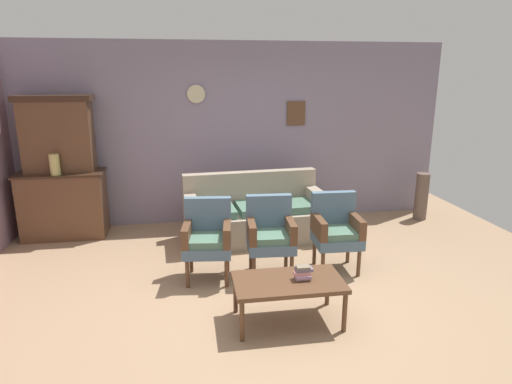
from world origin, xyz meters
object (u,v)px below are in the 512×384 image
side_cabinet (64,204)px  book_stack_on_table (303,273)px  floral_couch (255,216)px  armchair_by_doorway (336,228)px  floor_vase_by_wall (421,196)px  vase_on_cabinet (55,164)px  armchair_row_middle (208,236)px  armchair_near_cabinet (270,232)px  coffee_table (288,285)px

side_cabinet → book_stack_on_table: bearing=-44.6°
floral_couch → armchair_by_doorway: 1.37m
floor_vase_by_wall → vase_on_cabinet: bearing=-179.2°
side_cabinet → armchair_row_middle: (1.91, -1.64, 0.03)m
armchair_row_middle → armchair_near_cabinet: 0.71m
floral_couch → armchair_by_doorway: same height
armchair_by_doorway → floor_vase_by_wall: (1.94, 1.54, -0.13)m
side_cabinet → armchair_near_cabinet: side_cabinet is taller
floral_couch → armchair_row_middle: size_ratio=2.18×
side_cabinet → floor_vase_by_wall: side_cabinet is taller
floral_couch → floor_vase_by_wall: 2.76m
armchair_near_cabinet → coffee_table: bearing=-91.8°
vase_on_cabinet → armchair_by_doorway: bearing=-23.3°
armchair_by_doorway → book_stack_on_table: armchair_by_doorway is taller
vase_on_cabinet → coffee_table: bearing=-44.0°
side_cabinet → armchair_by_doorway: size_ratio=1.28×
side_cabinet → armchair_near_cabinet: 3.10m
vase_on_cabinet → armchair_row_middle: (1.92, -1.47, -0.57)m
floral_couch → floor_vase_by_wall: size_ratio=2.65×
vase_on_cabinet → book_stack_on_table: (2.73, -2.51, -0.59)m
armchair_row_middle → coffee_table: size_ratio=0.90×
armchair_near_cabinet → floor_vase_by_wall: (2.72, 1.55, -0.13)m
armchair_row_middle → coffee_table: 1.25m
vase_on_cabinet → floor_vase_by_wall: vase_on_cabinet is taller
armchair_row_middle → armchair_by_doorway: bearing=0.1°
coffee_table → floor_vase_by_wall: floor_vase_by_wall is taller
coffee_table → floor_vase_by_wall: size_ratio=1.35×
armchair_row_middle → armchair_by_doorway: (1.49, 0.00, 0.00)m
side_cabinet → vase_on_cabinet: vase_on_cabinet is taller
armchair_row_middle → armchair_by_doorway: 1.49m
armchair_by_doorway → floor_vase_by_wall: size_ratio=1.22×
vase_on_cabinet → floral_couch: (2.63, -0.35, -0.75)m
book_stack_on_table → armchair_by_doorway: bearing=57.0°
armchair_row_middle → book_stack_on_table: size_ratio=5.19×
armchair_by_doorway → coffee_table: bearing=-127.9°
book_stack_on_table → armchair_row_middle: bearing=127.7°
vase_on_cabinet → armchair_row_middle: bearing=-37.3°
floor_vase_by_wall → floral_couch: bearing=-171.1°
armchair_near_cabinet → book_stack_on_table: 1.04m
floral_couch → book_stack_on_table: floral_couch is taller
book_stack_on_table → vase_on_cabinet: bearing=137.4°
floral_couch → armchair_row_middle: (-0.71, -1.12, 0.17)m
side_cabinet → floor_vase_by_wall: 5.35m
floral_couch → book_stack_on_table: (0.10, -2.16, 0.16)m
side_cabinet → armchair_row_middle: bearing=-40.6°
vase_on_cabinet → floor_vase_by_wall: bearing=0.8°
armchair_by_doorway → vase_on_cabinet: bearing=156.7°
armchair_row_middle → floor_vase_by_wall: (3.43, 1.54, -0.13)m
vase_on_cabinet → book_stack_on_table: 3.76m
armchair_by_doorway → side_cabinet: bearing=154.2°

